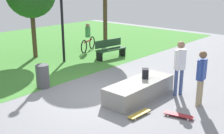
% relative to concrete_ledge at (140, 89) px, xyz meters
% --- Properties ---
extents(ground_plane, '(28.00, 28.00, 0.00)m').
position_rel_concrete_ledge_xyz_m(ground_plane, '(-0.72, 1.20, -0.28)').
color(ground_plane, gray).
extents(concrete_ledge, '(2.64, 0.94, 0.56)m').
position_rel_concrete_ledge_xyz_m(concrete_ledge, '(0.00, 0.00, 0.00)').
color(concrete_ledge, gray).
rests_on(concrete_ledge, ground_plane).
extents(backpack_on_ledge, '(0.34, 0.33, 0.32)m').
position_rel_concrete_ledge_xyz_m(backpack_on_ledge, '(0.37, 0.05, 0.44)').
color(backpack_on_ledge, black).
rests_on(backpack_on_ledge, concrete_ledge).
extents(skater_performing_trick, '(0.43, 0.23, 1.69)m').
position_rel_concrete_ledge_xyz_m(skater_performing_trick, '(0.73, -1.70, 0.71)').
color(skater_performing_trick, tan).
rests_on(skater_performing_trick, ground_plane).
extents(skater_watching, '(0.41, 0.30, 1.82)m').
position_rel_concrete_ledge_xyz_m(skater_watching, '(1.01, -0.83, 0.80)').
color(skater_watching, '#3F5184').
rests_on(skater_watching, ground_plane).
extents(skateboard_by_ledge, '(0.81, 0.24, 0.08)m').
position_rel_concrete_ledge_xyz_m(skateboard_by_ledge, '(-1.08, -0.79, -0.22)').
color(skateboard_by_ledge, gold).
rests_on(skateboard_by_ledge, ground_plane).
extents(skateboard_spare, '(0.38, 0.82, 0.08)m').
position_rel_concrete_ledge_xyz_m(skateboard_spare, '(-0.42, -1.65, -0.22)').
color(skateboard_spare, '#A5262D').
rests_on(skateboard_spare, ground_plane).
extents(park_bench_center_lawn, '(1.65, 0.69, 0.91)m').
position_rel_concrete_ledge_xyz_m(park_bench_center_lawn, '(3.12, 4.08, 0.20)').
color(park_bench_center_lawn, '#1E4223').
rests_on(park_bench_center_lawn, ground_plane).
extents(lamp_post, '(0.28, 0.28, 4.63)m').
position_rel_concrete_ledge_xyz_m(lamp_post, '(1.17, 5.25, 2.50)').
color(lamp_post, black).
rests_on(lamp_post, ground_plane).
extents(trash_bin, '(0.46, 0.46, 0.84)m').
position_rel_concrete_ledge_xyz_m(trash_bin, '(-1.52, 3.11, 0.14)').
color(trash_bin, '#4C4C51').
rests_on(trash_bin, ground_plane).
extents(cyclist_on_bicycle, '(1.70, 0.76, 1.52)m').
position_rel_concrete_ledge_xyz_m(cyclist_on_bicycle, '(3.52, 6.06, 0.35)').
color(cyclist_on_bicycle, black).
rests_on(cyclist_on_bicycle, ground_plane).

